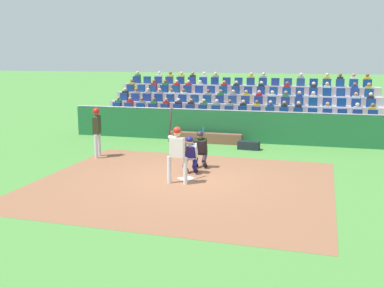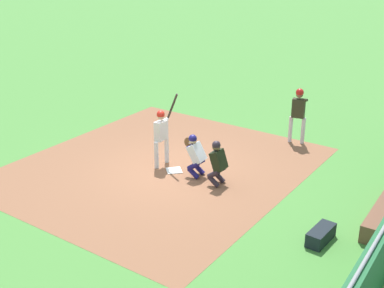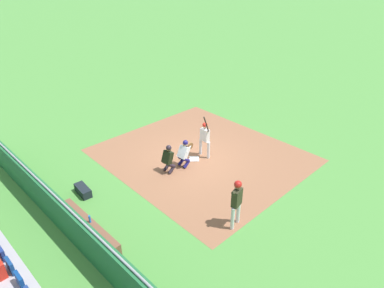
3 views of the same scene
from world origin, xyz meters
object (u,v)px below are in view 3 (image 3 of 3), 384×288
(equipment_duffel_bag, at_px, (83,190))
(water_bottle_on_bench, at_px, (90,219))
(batter_at_plate, at_px, (205,136))
(dugout_bench, at_px, (89,227))
(on_deck_batter, at_px, (237,199))
(home_plate_marker, at_px, (194,159))
(catcher_crouching, at_px, (184,152))
(home_plate_umpire, at_px, (168,158))

(equipment_duffel_bag, bearing_deg, water_bottle_on_bench, -17.40)
(batter_at_plate, relative_size, dugout_bench, 0.69)
(dugout_bench, height_order, on_deck_batter, on_deck_batter)
(home_plate_marker, xyz_separation_m, on_deck_batter, (4.07, -2.14, 1.14))
(dugout_bench, height_order, equipment_duffel_bag, dugout_bench)
(home_plate_marker, distance_m, catcher_crouching, 0.98)
(home_plate_marker, distance_m, batter_at_plate, 1.20)
(catcher_crouching, bearing_deg, home_plate_umpire, -100.14)
(home_plate_marker, bearing_deg, dugout_bench, -82.55)
(home_plate_marker, relative_size, catcher_crouching, 0.35)
(batter_at_plate, xyz_separation_m, home_plate_umpire, (-0.22, -2.05, -0.37))
(batter_at_plate, bearing_deg, dugout_bench, -84.51)
(catcher_crouching, relative_size, on_deck_batter, 0.68)
(batter_at_plate, height_order, on_deck_batter, batter_at_plate)
(home_plate_marker, height_order, home_plate_umpire, home_plate_umpire)
(on_deck_batter, bearing_deg, water_bottle_on_bench, -131.46)
(home_plate_umpire, xyz_separation_m, equipment_duffel_bag, (-1.21, -3.43, -0.54))
(equipment_duffel_bag, bearing_deg, batter_at_plate, 80.39)
(on_deck_batter, bearing_deg, dugout_bench, -131.52)
(batter_at_plate, relative_size, home_plate_umpire, 1.71)
(batter_at_plate, bearing_deg, water_bottle_on_bench, -83.91)
(catcher_crouching, xyz_separation_m, water_bottle_on_bench, (0.75, -5.12, -0.13))
(on_deck_batter, bearing_deg, equipment_duffel_bag, -152.37)
(equipment_duffel_bag, distance_m, on_deck_batter, 6.11)
(home_plate_marker, relative_size, batter_at_plate, 0.20)
(catcher_crouching, xyz_separation_m, on_deck_batter, (3.99, -1.45, 0.45))
(equipment_duffel_bag, bearing_deg, dugout_bench, -19.45)
(home_plate_marker, xyz_separation_m, dugout_bench, (0.77, -5.87, 0.20))
(home_plate_umpire, bearing_deg, home_plate_marker, 87.47)
(batter_at_plate, height_order, dugout_bench, batter_at_plate)
(water_bottle_on_bench, bearing_deg, home_plate_umpire, 101.77)
(water_bottle_on_bench, bearing_deg, dugout_bench, -135.05)
(batter_at_plate, height_order, catcher_crouching, batter_at_plate)
(batter_at_plate, bearing_deg, catcher_crouching, -93.37)
(home_plate_marker, distance_m, home_plate_umpire, 1.66)
(home_plate_marker, xyz_separation_m, water_bottle_on_bench, (0.83, -5.81, 0.56))
(batter_at_plate, relative_size, catcher_crouching, 1.76)
(home_plate_umpire, bearing_deg, dugout_bench, -79.17)
(catcher_crouching, height_order, home_plate_umpire, home_plate_umpire)
(home_plate_marker, height_order, water_bottle_on_bench, water_bottle_on_bench)
(dugout_bench, distance_m, water_bottle_on_bench, 0.37)
(equipment_duffel_bag, bearing_deg, on_deck_batter, 32.63)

